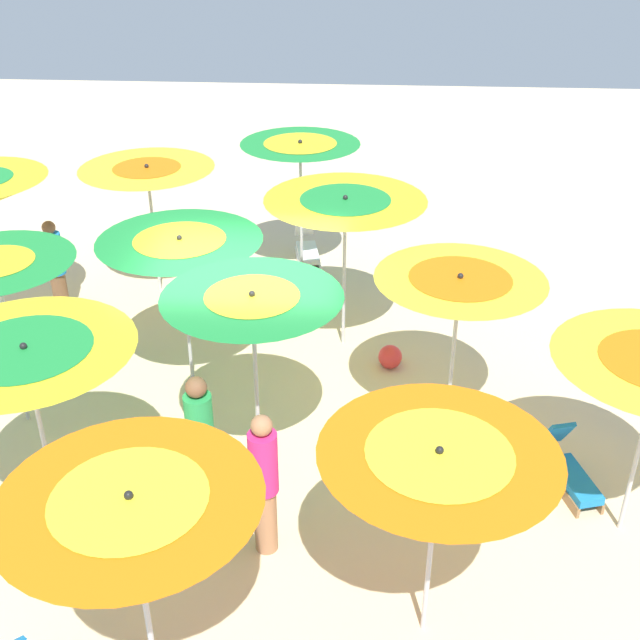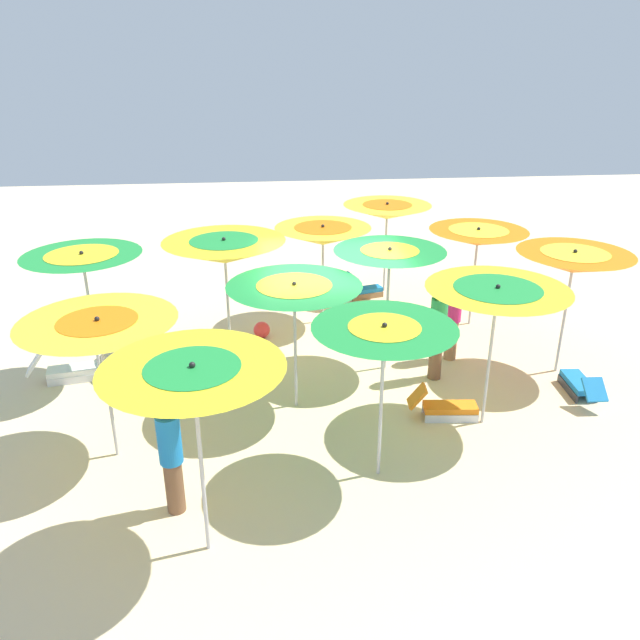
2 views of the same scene
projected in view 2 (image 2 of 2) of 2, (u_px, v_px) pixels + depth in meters
name	position (u px, v px, depth m)	size (l,w,h in m)	color
ground	(333.00, 378.00, 11.55)	(37.67, 37.67, 0.04)	beige
beach_umbrella_0	(83.00, 263.00, 10.57)	(1.99, 1.99, 2.46)	#B2B2B7
beach_umbrella_1	(99.00, 331.00, 8.54)	(2.17, 2.17, 2.24)	#B2B2B7
beach_umbrella_2	(194.00, 385.00, 6.70)	(2.01, 2.01, 2.53)	#B2B2B7
beach_umbrella_3	(225.00, 251.00, 11.60)	(2.29, 2.29, 2.39)	#B2B2B7
beach_umbrella_4	(294.00, 296.00, 9.86)	(2.15, 2.15, 2.23)	#B2B2B7
beach_umbrella_5	(384.00, 338.00, 8.09)	(1.91, 1.91, 2.35)	#B2B2B7
beach_umbrella_6	(323.00, 236.00, 13.15)	(2.04, 2.04, 2.21)	#B2B2B7
beach_umbrella_7	(389.00, 258.00, 11.04)	(1.99, 1.99, 2.38)	#B2B2B7
beach_umbrella_8	(497.00, 297.00, 9.30)	(2.15, 2.15, 2.38)	#B2B2B7
beach_umbrella_9	(387.00, 212.00, 14.91)	(2.10, 2.10, 2.24)	#B2B2B7
beach_umbrella_10	(478.00, 237.00, 13.04)	(2.05, 2.05, 2.18)	#B2B2B7
beach_umbrella_11	(574.00, 262.00, 10.94)	(2.00, 2.00, 2.38)	#B2B2B7
lounger_0	(362.00, 289.00, 15.18)	(1.15, 0.61, 0.68)	olive
lounger_1	(445.00, 407.00, 10.21)	(1.16, 0.44, 0.58)	silver
lounger_2	(581.00, 384.00, 10.90)	(0.44, 1.20, 0.52)	#333338
lounger_3	(66.00, 369.00, 11.37)	(1.26, 0.59, 0.68)	silver
beachgoer_0	(171.00, 455.00, 7.88)	(0.30, 0.30, 1.64)	brown
beachgoer_1	(438.00, 331.00, 11.16)	(0.30, 0.30, 1.79)	brown
beachgoer_2	(453.00, 316.00, 11.90)	(0.30, 0.30, 1.73)	#A3704C
beach_ball	(262.00, 330.00, 13.08)	(0.35, 0.35, 0.35)	red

